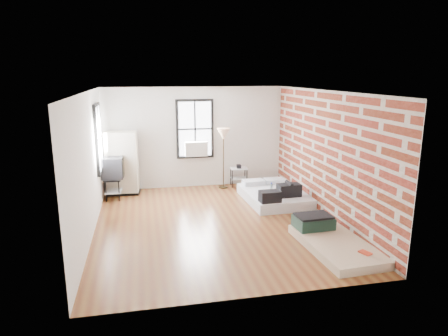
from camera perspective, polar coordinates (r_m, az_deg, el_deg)
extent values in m
plane|color=#5C2E18|center=(8.70, -1.35, -7.87)|extent=(6.00, 6.00, 0.00)
cube|color=silver|center=(11.21, -4.17, 4.35)|extent=(5.00, 0.01, 2.80)
cube|color=silver|center=(5.47, 4.30, -5.32)|extent=(5.00, 0.01, 2.80)
cube|color=silver|center=(8.23, -18.78, 0.37)|extent=(0.01, 6.00, 2.80)
cube|color=maroon|center=(9.07, 14.33, 1.82)|extent=(0.02, 6.00, 2.80)
cube|color=white|center=(8.12, -1.46, 10.89)|extent=(5.00, 6.00, 0.01)
cube|color=white|center=(11.13, -4.16, 5.58)|extent=(0.90, 0.02, 1.50)
cube|color=black|center=(11.09, -6.67, 5.50)|extent=(0.07, 0.08, 1.64)
cube|color=black|center=(11.22, -1.71, 5.67)|extent=(0.07, 0.08, 1.64)
cube|color=black|center=(11.07, -4.24, 9.62)|extent=(0.90, 0.08, 0.07)
cube|color=black|center=(11.28, -4.11, 1.64)|extent=(0.90, 0.08, 0.07)
cube|color=black|center=(11.12, -4.15, 5.57)|extent=(0.04, 0.02, 1.50)
cube|color=black|center=(11.12, -4.15, 5.57)|extent=(0.90, 0.02, 0.04)
cube|color=silver|center=(11.09, -4.03, 2.79)|extent=(0.62, 0.30, 0.40)
cube|color=white|center=(9.94, -17.41, 4.07)|extent=(0.02, 0.90, 1.50)
cube|color=black|center=(9.47, -17.80, 3.61)|extent=(0.08, 0.07, 1.64)
cube|color=black|center=(10.42, -17.28, 4.49)|extent=(0.08, 0.07, 1.64)
cube|color=black|center=(9.86, -17.85, 8.57)|extent=(0.08, 0.90, 0.07)
cube|color=black|center=(10.09, -17.22, -0.33)|extent=(0.08, 0.90, 0.07)
cube|color=black|center=(9.94, -17.36, 4.08)|extent=(0.02, 0.04, 1.50)
cube|color=black|center=(9.94, -17.36, 4.08)|extent=(0.02, 0.90, 0.04)
cube|color=silver|center=(10.19, 7.15, -4.02)|extent=(1.49, 1.97, 0.25)
cube|color=silver|center=(10.71, 4.21, -2.04)|extent=(0.57, 0.38, 0.12)
cube|color=silver|center=(10.91, 7.21, -1.82)|extent=(0.57, 0.38, 0.12)
cube|color=black|center=(9.78, 9.26, -3.13)|extent=(0.57, 0.35, 0.30)
cylinder|color=black|center=(9.74, 9.30, -2.17)|extent=(0.10, 0.35, 0.08)
cube|color=black|center=(9.30, 6.58, -4.04)|extent=(0.50, 0.32, 0.26)
cylinder|color=#9DBACA|center=(10.04, 6.76, -2.86)|extent=(0.07, 0.07, 0.22)
cylinder|color=#1B35BE|center=(10.00, 6.78, -2.17)|extent=(0.04, 0.04, 0.03)
cube|color=#CCB693|center=(7.73, 15.77, -10.59)|extent=(1.14, 2.03, 0.16)
cube|color=#142D26|center=(8.19, 12.64, -7.56)|extent=(0.75, 0.56, 0.23)
cube|color=black|center=(8.14, 12.69, -6.67)|extent=(0.71, 0.51, 0.04)
cube|color=#BC361E|center=(7.36, 19.51, -11.34)|extent=(0.20, 0.24, 0.03)
cube|color=black|center=(11.09, -14.12, -3.39)|extent=(0.89, 0.57, 0.06)
cube|color=beige|center=(10.88, -14.37, 0.83)|extent=(0.85, 0.53, 1.61)
cylinder|color=black|center=(11.21, 1.19, -1.57)|extent=(0.02, 0.02, 0.52)
cylinder|color=black|center=(11.27, 3.29, -1.50)|extent=(0.02, 0.02, 0.52)
cylinder|color=black|center=(11.52, 0.96, -1.16)|extent=(0.02, 0.02, 0.52)
cylinder|color=black|center=(11.58, 3.01, -1.10)|extent=(0.02, 0.02, 0.52)
cube|color=silver|center=(11.33, 2.12, -0.05)|extent=(0.50, 0.42, 0.02)
cube|color=silver|center=(11.40, 2.11, -1.45)|extent=(0.48, 0.40, 0.02)
cube|color=black|center=(11.32, 2.13, 0.23)|extent=(0.13, 0.18, 0.10)
cylinder|color=black|center=(11.30, -0.08, -2.75)|extent=(0.24, 0.24, 0.03)
cylinder|color=black|center=(11.11, -0.08, 0.92)|extent=(0.03, 0.03, 1.46)
cone|color=#DAB18B|center=(10.97, -0.08, 4.88)|extent=(0.36, 0.36, 0.32)
cylinder|color=black|center=(10.44, -16.52, -3.24)|extent=(0.03, 0.03, 0.53)
cylinder|color=black|center=(10.39, -14.77, -3.20)|extent=(0.03, 0.03, 0.53)
cylinder|color=black|center=(11.05, -16.05, -2.30)|extent=(0.03, 0.03, 0.53)
cylinder|color=black|center=(11.00, -14.40, -2.26)|extent=(0.03, 0.03, 0.53)
cube|color=black|center=(10.65, -15.52, -1.35)|extent=(0.48, 0.80, 0.03)
cube|color=silver|center=(10.73, -15.41, -3.01)|extent=(0.45, 0.77, 0.02)
cube|color=black|center=(10.58, -15.61, 0.12)|extent=(0.57, 0.65, 0.53)
cube|color=black|center=(10.55, -14.17, 0.17)|extent=(0.05, 0.51, 0.43)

